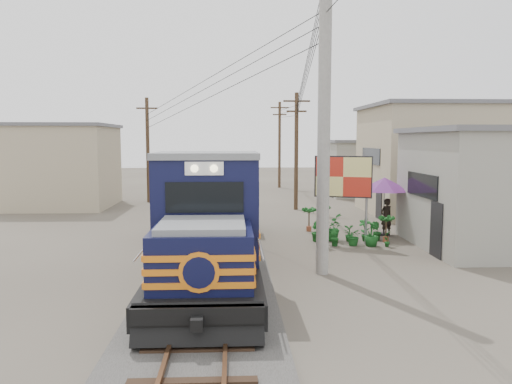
{
  "coord_description": "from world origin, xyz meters",
  "views": [
    {
      "loc": [
        0.7,
        -15.82,
        4.22
      ],
      "look_at": [
        1.59,
        3.37,
        2.2
      ],
      "focal_mm": 35.0,
      "sensor_mm": 36.0,
      "label": 1
    }
  ],
  "objects_px": {
    "locomotive": "(213,215)",
    "billboard": "(343,179)",
    "vendor": "(386,217)",
    "market_umbrella": "(384,184)"
  },
  "relations": [
    {
      "from": "locomotive",
      "to": "billboard",
      "type": "relative_size",
      "value": 4.22
    },
    {
      "from": "locomotive",
      "to": "vendor",
      "type": "bearing_deg",
      "value": 31.75
    },
    {
      "from": "billboard",
      "to": "vendor",
      "type": "bearing_deg",
      "value": 54.54
    },
    {
      "from": "billboard",
      "to": "vendor",
      "type": "height_order",
      "value": "billboard"
    },
    {
      "from": "market_umbrella",
      "to": "vendor",
      "type": "distance_m",
      "value": 1.44
    },
    {
      "from": "billboard",
      "to": "market_umbrella",
      "type": "xyz_separation_m",
      "value": [
        2.21,
        1.66,
        -0.38
      ]
    },
    {
      "from": "billboard",
      "to": "market_umbrella",
      "type": "height_order",
      "value": "billboard"
    },
    {
      "from": "market_umbrella",
      "to": "vendor",
      "type": "relative_size",
      "value": 1.56
    },
    {
      "from": "market_umbrella",
      "to": "locomotive",
      "type": "bearing_deg",
      "value": -147.64
    },
    {
      "from": "billboard",
      "to": "market_umbrella",
      "type": "relative_size",
      "value": 1.39
    }
  ]
}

